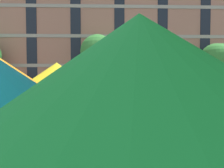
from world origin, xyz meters
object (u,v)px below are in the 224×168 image
object	(u,v)px
patio_umbrella	(118,81)
street_tree_middle	(97,54)
sedan_silver	(146,89)
sedan_green	(66,89)
street_tree_right	(217,57)

from	to	relation	value
patio_umbrella	street_tree_middle	bearing A→B (deg)	94.03
sedan_silver	patio_umbrella	bearing A→B (deg)	-103.34
sedan_green	sedan_silver	xyz separation A→B (m)	(6.47, 0.00, 0.00)
sedan_green	street_tree_middle	xyz separation A→B (m)	(2.33, 3.28, 3.29)
street_tree_middle	sedan_silver	bearing A→B (deg)	-38.37
sedan_green	street_tree_right	distance (m)	15.28
sedan_silver	street_tree_right	xyz separation A→B (m)	(8.03, 3.70, 3.05)
sedan_silver	patio_umbrella	world-z (taller)	patio_umbrella
sedan_green	patio_umbrella	size ratio (longest dim) A/B	1.18
street_tree_middle	sedan_green	bearing A→B (deg)	-125.47
street_tree_middle	street_tree_right	distance (m)	12.18
street_tree_middle	patio_umbrella	xyz separation A→B (m)	(1.13, -15.98, -2.33)
sedan_green	sedan_silver	size ratio (longest dim) A/B	1.00
street_tree_middle	street_tree_right	size ratio (longest dim) A/B	1.13
sedan_silver	street_tree_middle	distance (m)	6.22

